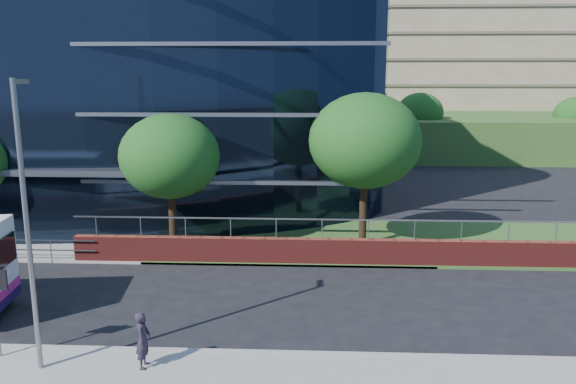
{
  "coord_description": "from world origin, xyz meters",
  "views": [
    {
      "loc": [
        13.63,
        -16.28,
        8.22
      ],
      "look_at": [
        12.49,
        8.0,
        3.13
      ],
      "focal_mm": 35.0,
      "sensor_mm": 36.0,
      "label": 1
    }
  ],
  "objects_px": {
    "tree_far_c": "(170,157)",
    "tree_dist_e": "(420,113)",
    "streetlight_east": "(27,220)",
    "tree_far_d": "(365,141)",
    "tree_dist_f": "(576,115)",
    "pedestrian": "(143,340)"
  },
  "relations": [
    {
      "from": "tree_far_c",
      "to": "tree_dist_e",
      "type": "distance_m",
      "value": 35.36
    },
    {
      "from": "streetlight_east",
      "to": "tree_far_d",
      "type": "bearing_deg",
      "value": 50.6
    },
    {
      "from": "tree_far_c",
      "to": "tree_dist_e",
      "type": "xyz_separation_m",
      "value": [
        17.0,
        31.0,
        0.0
      ]
    },
    {
      "from": "tree_dist_e",
      "to": "streetlight_east",
      "type": "height_order",
      "value": "streetlight_east"
    },
    {
      "from": "tree_far_d",
      "to": "streetlight_east",
      "type": "distance_m",
      "value": 15.77
    },
    {
      "from": "tree_far_c",
      "to": "streetlight_east",
      "type": "height_order",
      "value": "streetlight_east"
    },
    {
      "from": "tree_dist_f",
      "to": "tree_far_c",
      "type": "bearing_deg",
      "value": -135.0
    },
    {
      "from": "tree_far_d",
      "to": "pedestrian",
      "type": "height_order",
      "value": "tree_far_d"
    },
    {
      "from": "tree_far_d",
      "to": "tree_dist_f",
      "type": "distance_m",
      "value": 40.01
    },
    {
      "from": "tree_far_d",
      "to": "streetlight_east",
      "type": "height_order",
      "value": "streetlight_east"
    },
    {
      "from": "tree_far_d",
      "to": "pedestrian",
      "type": "bearing_deg",
      "value": -120.56
    },
    {
      "from": "pedestrian",
      "to": "tree_far_c",
      "type": "bearing_deg",
      "value": 7.98
    },
    {
      "from": "tree_far_c",
      "to": "pedestrian",
      "type": "height_order",
      "value": "tree_far_c"
    },
    {
      "from": "streetlight_east",
      "to": "pedestrian",
      "type": "relative_size",
      "value": 4.88
    },
    {
      "from": "tree_far_c",
      "to": "tree_dist_f",
      "type": "distance_m",
      "value": 46.67
    },
    {
      "from": "tree_far_d",
      "to": "tree_dist_f",
      "type": "xyz_separation_m",
      "value": [
        24.0,
        32.0,
        -0.98
      ]
    },
    {
      "from": "tree_dist_f",
      "to": "streetlight_east",
      "type": "distance_m",
      "value": 55.74
    },
    {
      "from": "tree_far_c",
      "to": "tree_far_d",
      "type": "distance_m",
      "value": 9.08
    },
    {
      "from": "tree_dist_e",
      "to": "tree_far_d",
      "type": "bearing_deg",
      "value": -104.93
    },
    {
      "from": "tree_dist_e",
      "to": "pedestrian",
      "type": "height_order",
      "value": "tree_dist_e"
    },
    {
      "from": "tree_dist_f",
      "to": "pedestrian",
      "type": "bearing_deg",
      "value": -125.24
    },
    {
      "from": "tree_far_d",
      "to": "tree_dist_e",
      "type": "bearing_deg",
      "value": 75.07
    }
  ]
}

